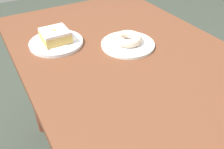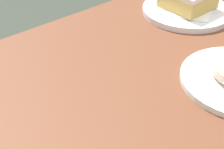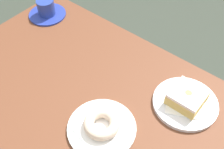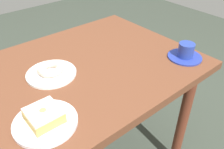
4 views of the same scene
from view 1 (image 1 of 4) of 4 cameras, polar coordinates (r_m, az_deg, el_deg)
name	(u,v)px [view 1 (image 1 of 4)]	position (r m, az deg, el deg)	size (l,w,h in m)	color
table	(129,76)	(0.94, 3.95, -0.33)	(1.16, 0.75, 0.75)	brown
plate_sugar_ring	(128,44)	(0.94, 3.72, 7.07)	(0.20, 0.20, 0.01)	white
napkin_sugar_ring	(128,43)	(0.94, 3.73, 7.42)	(0.14, 0.14, 0.00)	white
donut_sugar_ring	(128,39)	(0.93, 3.78, 8.35)	(0.11, 0.11, 0.03)	beige
plate_glazed_square	(56,43)	(0.97, -12.89, 7.26)	(0.21, 0.21, 0.01)	white
napkin_glazed_square	(56,41)	(0.97, -12.96, 7.67)	(0.12, 0.12, 0.00)	white
donut_glazed_square	(55,35)	(0.96, -13.15, 8.89)	(0.10, 0.10, 0.04)	tan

